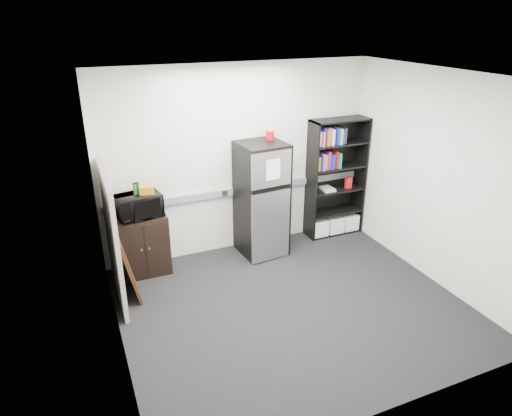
# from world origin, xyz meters

# --- Properties ---
(floor) EXTENTS (4.00, 4.00, 0.00)m
(floor) POSITION_xyz_m (0.00, 0.00, 0.00)
(floor) COLOR black
(floor) RESTS_ON ground
(wall_back) EXTENTS (4.00, 0.02, 2.70)m
(wall_back) POSITION_xyz_m (0.00, 1.75, 1.35)
(wall_back) COLOR silver
(wall_back) RESTS_ON floor
(wall_right) EXTENTS (0.02, 3.50, 2.70)m
(wall_right) POSITION_xyz_m (2.00, 0.00, 1.35)
(wall_right) COLOR silver
(wall_right) RESTS_ON floor
(wall_left) EXTENTS (0.02, 3.50, 2.70)m
(wall_left) POSITION_xyz_m (-2.00, 0.00, 1.35)
(wall_left) COLOR silver
(wall_left) RESTS_ON floor
(ceiling) EXTENTS (4.00, 3.50, 0.02)m
(ceiling) POSITION_xyz_m (0.00, 0.00, 2.70)
(ceiling) COLOR white
(ceiling) RESTS_ON wall_back
(electrical_raceway) EXTENTS (3.92, 0.05, 0.10)m
(electrical_raceway) POSITION_xyz_m (0.00, 1.72, 0.90)
(electrical_raceway) COLOR gray
(electrical_raceway) RESTS_ON wall_back
(wall_note) EXTENTS (0.14, 0.00, 0.10)m
(wall_note) POSITION_xyz_m (-0.35, 1.74, 1.55)
(wall_note) COLOR white
(wall_note) RESTS_ON wall_back
(bookshelf) EXTENTS (0.90, 0.34, 1.85)m
(bookshelf) POSITION_xyz_m (1.53, 1.57, 0.91)
(bookshelf) COLOR black
(bookshelf) RESTS_ON floor
(cubicle_partition) EXTENTS (0.06, 1.30, 1.62)m
(cubicle_partition) POSITION_xyz_m (-1.90, 1.08, 0.81)
(cubicle_partition) COLOR #9C968A
(cubicle_partition) RESTS_ON floor
(cabinet) EXTENTS (0.67, 0.45, 0.84)m
(cabinet) POSITION_xyz_m (-1.50, 1.50, 0.42)
(cabinet) COLOR black
(cabinet) RESTS_ON floor
(microwave) EXTENTS (0.61, 0.47, 0.31)m
(microwave) POSITION_xyz_m (-1.50, 1.48, 0.99)
(microwave) COLOR black
(microwave) RESTS_ON cabinet
(snack_box_a) EXTENTS (0.08, 0.06, 0.15)m
(snack_box_a) POSITION_xyz_m (-1.50, 1.52, 1.22)
(snack_box_a) COLOR #185527
(snack_box_a) RESTS_ON microwave
(snack_box_b) EXTENTS (0.08, 0.06, 0.15)m
(snack_box_b) POSITION_xyz_m (-1.50, 1.52, 1.22)
(snack_box_b) COLOR #0D3911
(snack_box_b) RESTS_ON microwave
(snack_box_c) EXTENTS (0.08, 0.06, 0.14)m
(snack_box_c) POSITION_xyz_m (-1.50, 1.52, 1.22)
(snack_box_c) COLOR #CB6013
(snack_box_c) RESTS_ON microwave
(snack_bag) EXTENTS (0.20, 0.14, 0.10)m
(snack_bag) POSITION_xyz_m (-1.38, 1.47, 1.20)
(snack_bag) COLOR #B87612
(snack_bag) RESTS_ON microwave
(refrigerator) EXTENTS (0.68, 0.70, 1.66)m
(refrigerator) POSITION_xyz_m (0.21, 1.42, 0.83)
(refrigerator) COLOR black
(refrigerator) RESTS_ON floor
(coffee_can) EXTENTS (0.12, 0.12, 0.16)m
(coffee_can) POSITION_xyz_m (0.39, 1.55, 1.74)
(coffee_can) COLOR #B10817
(coffee_can) RESTS_ON refrigerator
(framed_poster) EXTENTS (0.21, 0.66, 0.84)m
(framed_poster) POSITION_xyz_m (-1.77, 1.05, 0.43)
(framed_poster) COLOR black
(framed_poster) RESTS_ON floor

